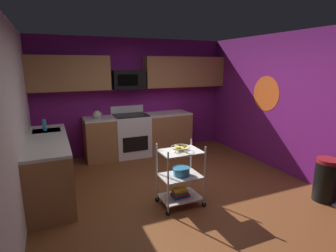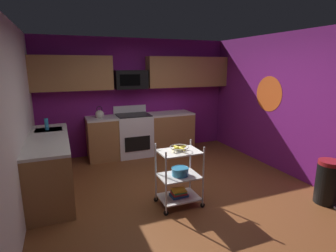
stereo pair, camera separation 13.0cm
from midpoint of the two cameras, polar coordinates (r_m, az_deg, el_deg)
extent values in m
cube|color=brown|center=(4.47, 1.76, -14.19)|extent=(4.40, 4.80, 0.04)
cube|color=#751970|center=(6.30, -7.76, 6.27)|extent=(4.52, 0.06, 2.60)
cube|color=silver|center=(3.69, -31.09, -0.19)|extent=(0.06, 4.80, 2.60)
cube|color=#751970|center=(5.39, 23.86, 4.16)|extent=(0.06, 4.80, 2.60)
cylinder|color=#E5591E|center=(5.75, 19.52, 6.52)|extent=(0.00, 0.70, 0.70)
cube|color=#9E6B3D|center=(6.15, -6.66, -2.03)|extent=(2.41, 0.60, 0.88)
cube|color=silver|center=(6.05, -6.78, 2.19)|extent=(2.41, 0.60, 0.04)
cube|color=#9E6B3D|center=(4.67, -24.66, -8.08)|extent=(0.60, 2.00, 0.88)
cube|color=silver|center=(4.53, -25.20, -2.63)|extent=(0.60, 2.00, 0.04)
cube|color=#B7BABC|center=(5.08, -25.05, -1.73)|extent=(0.44, 0.36, 0.16)
cube|color=white|center=(6.09, -8.43, -2.03)|extent=(0.76, 0.64, 0.92)
cube|color=black|center=(5.82, -7.53, -3.84)|extent=(0.56, 0.01, 0.32)
cube|color=white|center=(6.25, -9.31, 3.48)|extent=(0.76, 0.06, 0.18)
cube|color=black|center=(5.99, -8.58, 2.32)|extent=(0.72, 0.60, 0.02)
cube|color=#9E6B3D|center=(5.83, -20.90, 10.44)|extent=(1.60, 0.33, 0.70)
cube|color=#9E6B3D|center=(6.52, 2.98, 11.44)|extent=(2.00, 0.33, 0.70)
cube|color=black|center=(6.01, -9.11, 9.73)|extent=(0.70, 0.38, 0.40)
cube|color=black|center=(5.80, -9.19, 9.62)|extent=(0.44, 0.01, 0.24)
cylinder|color=silver|center=(3.65, -1.02, -12.13)|extent=(0.02, 0.02, 0.88)
cylinder|color=black|center=(3.85, -0.99, -18.06)|extent=(0.07, 0.02, 0.07)
cylinder|color=silver|center=(3.88, 6.86, -10.61)|extent=(0.02, 0.02, 0.88)
cylinder|color=black|center=(4.08, 6.69, -16.29)|extent=(0.07, 0.02, 0.07)
cylinder|color=silver|center=(4.00, -3.34, -9.81)|extent=(0.02, 0.02, 0.88)
cylinder|color=black|center=(4.19, -3.26, -15.37)|extent=(0.07, 0.02, 0.07)
cylinder|color=silver|center=(4.21, 3.99, -8.60)|extent=(0.02, 0.02, 0.88)
cylinder|color=black|center=(4.39, 3.89, -13.95)|extent=(0.07, 0.02, 0.07)
cube|color=silver|center=(4.08, 1.65, -14.84)|extent=(0.57, 0.42, 0.02)
cube|color=silver|center=(3.94, 1.68, -10.58)|extent=(0.57, 0.42, 0.02)
cube|color=silver|center=(3.80, 1.71, -5.46)|extent=(0.57, 0.42, 0.02)
torus|color=silver|center=(3.78, 1.72, -4.47)|extent=(0.27, 0.27, 0.01)
cylinder|color=silver|center=(3.80, 1.72, -5.19)|extent=(0.12, 0.12, 0.02)
ellipsoid|color=yellow|center=(3.82, 2.27, -4.54)|extent=(0.17, 0.09, 0.04)
ellipsoid|color=yellow|center=(3.82, 1.21, -4.52)|extent=(0.09, 0.17, 0.04)
ellipsoid|color=yellow|center=(3.75, 1.16, -4.84)|extent=(0.17, 0.09, 0.04)
ellipsoid|color=yellow|center=(3.75, 2.24, -4.86)|extent=(0.09, 0.17, 0.04)
cylinder|color=#338CBF|center=(3.92, 1.90, -9.70)|extent=(0.24, 0.24, 0.11)
torus|color=#338CBF|center=(3.90, 1.91, -8.96)|extent=(0.25, 0.25, 0.01)
cube|color=#1E4C8C|center=(4.07, 1.65, -14.49)|extent=(0.25, 0.17, 0.04)
cube|color=#B22626|center=(4.05, 1.65, -14.06)|extent=(0.22, 0.17, 0.03)
cube|color=#26723F|center=(4.04, 1.65, -13.74)|extent=(0.19, 0.17, 0.02)
cube|color=gold|center=(4.03, 1.66, -13.46)|extent=(0.21, 0.18, 0.02)
sphere|color=beige|center=(5.84, -15.48, 2.33)|extent=(0.18, 0.18, 0.18)
sphere|color=black|center=(5.82, -15.53, 3.17)|extent=(0.03, 0.03, 0.03)
cone|color=beige|center=(5.84, -14.71, 2.57)|extent=(0.09, 0.04, 0.06)
torus|color=black|center=(5.82, -15.55, 3.41)|extent=(0.12, 0.01, 0.12)
cylinder|color=#2D8CBF|center=(5.03, -25.51, 0.20)|extent=(0.06, 0.06, 0.20)
cylinder|color=black|center=(4.72, 29.94, -10.25)|extent=(0.34, 0.34, 0.60)
cylinder|color=maroon|center=(4.61, 30.40, -6.46)|extent=(0.33, 0.33, 0.06)
camera|label=1|loc=(0.06, -90.86, -0.20)|focal=28.61mm
camera|label=2|loc=(0.06, 89.14, 0.20)|focal=28.61mm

